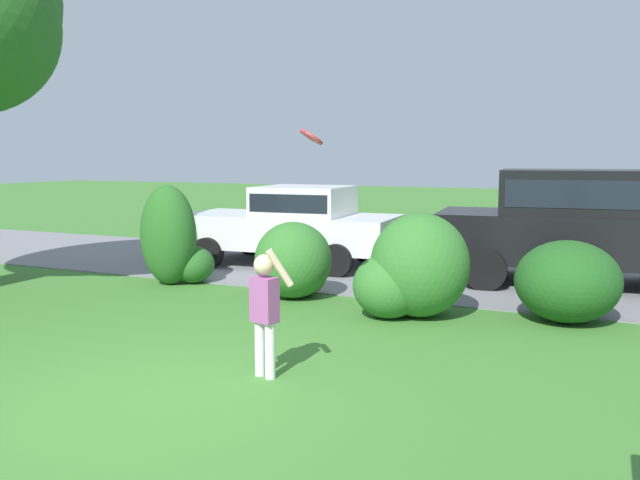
{
  "coord_description": "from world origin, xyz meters",
  "views": [
    {
      "loc": [
        3.7,
        -4.48,
        2.15
      ],
      "look_at": [
        0.32,
        2.98,
        1.1
      ],
      "focal_mm": 37.11,
      "sensor_mm": 36.0,
      "label": 1
    }
  ],
  "objects_px": {
    "parked_suv": "(578,221)",
    "frisbee": "(311,137)",
    "child_thrower": "(265,305)",
    "parked_sedan": "(294,223)"
  },
  "relations": [
    {
      "from": "parked_suv",
      "to": "child_thrower",
      "type": "bearing_deg",
      "value": -111.79
    },
    {
      "from": "parked_suv",
      "to": "parked_sedan",
      "type": "bearing_deg",
      "value": -178.69
    },
    {
      "from": "parked_suv",
      "to": "child_thrower",
      "type": "relative_size",
      "value": 3.77
    },
    {
      "from": "parked_suv",
      "to": "frisbee",
      "type": "relative_size",
      "value": 16.16
    },
    {
      "from": "parked_sedan",
      "to": "parked_suv",
      "type": "xyz_separation_m",
      "value": [
        5.18,
        0.12,
        0.23
      ]
    },
    {
      "from": "parked_suv",
      "to": "frisbee",
      "type": "distance_m",
      "value": 5.83
    },
    {
      "from": "parked_sedan",
      "to": "child_thrower",
      "type": "height_order",
      "value": "parked_sedan"
    },
    {
      "from": "parked_sedan",
      "to": "child_thrower",
      "type": "xyz_separation_m",
      "value": [
        2.72,
        -6.05,
        -0.13
      ]
    },
    {
      "from": "parked_sedan",
      "to": "parked_suv",
      "type": "relative_size",
      "value": 0.93
    },
    {
      "from": "parked_suv",
      "to": "child_thrower",
      "type": "xyz_separation_m",
      "value": [
        -2.47,
        -6.17,
        -0.36
      ]
    }
  ]
}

